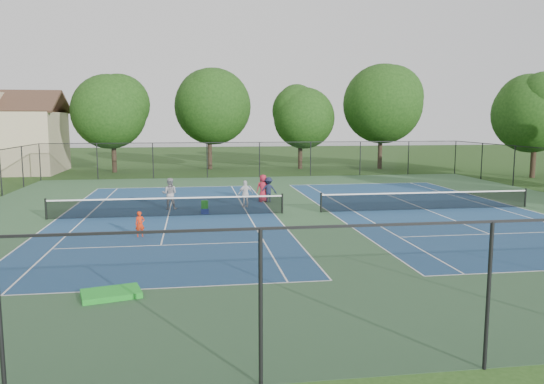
{
  "coord_description": "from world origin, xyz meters",
  "views": [
    {
      "loc": [
        -5.67,
        -27.26,
        4.95
      ],
      "look_at": [
        -1.75,
        -1.0,
        1.3
      ],
      "focal_mm": 35.0,
      "sensor_mm": 36.0,
      "label": 1
    }
  ],
  "objects": [
    {
      "name": "clapboard_house",
      "position": [
        -23.0,
        25.0,
        3.09
      ],
      "size": [
        10.8,
        8.1,
        7.65
      ],
      "color": "tan",
      "rests_on": "ground"
    },
    {
      "name": "bystander_b",
      "position": [
        -1.21,
        4.02,
        0.75
      ],
      "size": [
        1.04,
        0.69,
        1.5
      ],
      "primitive_type": "imported",
      "rotation": [
        0.0,
        0.0,
        2.99
      ],
      "color": "#171D33",
      "rests_on": "ground"
    },
    {
      "name": "bystander_c",
      "position": [
        -1.53,
        4.16,
        0.83
      ],
      "size": [
        0.9,
        0.68,
        1.66
      ],
      "primitive_type": "imported",
      "rotation": [
        0.0,
        0.0,
        3.35
      ],
      "color": "maroon",
      "rests_on": "ground"
    },
    {
      "name": "tree_back_d",
      "position": [
        13.0,
        24.0,
        6.82
      ],
      "size": [
        7.8,
        7.8,
        10.37
      ],
      "color": "#2D2116",
      "rests_on": "ground"
    },
    {
      "name": "tree_side_e",
      "position": [
        23.0,
        14.0,
        5.81
      ],
      "size": [
        6.6,
        6.6,
        8.87
      ],
      "color": "#2D2116",
      "rests_on": "ground"
    },
    {
      "name": "tree_back_a",
      "position": [
        -13.0,
        24.0,
        6.04
      ],
      "size": [
        6.8,
        6.8,
        9.15
      ],
      "color": "#2D2116",
      "rests_on": "ground"
    },
    {
      "name": "child_player",
      "position": [
        -7.95,
        -4.66,
        0.55
      ],
      "size": [
        0.45,
        0.36,
        1.09
      ],
      "primitive_type": "imported",
      "rotation": [
        0.0,
        0.0,
        0.27
      ],
      "color": "red",
      "rests_on": "ground"
    },
    {
      "name": "tree_back_b",
      "position": [
        -4.0,
        26.0,
        6.6
      ],
      "size": [
        7.6,
        7.6,
        10.03
      ],
      "color": "#2D2116",
      "rests_on": "ground"
    },
    {
      "name": "ball_hopper",
      "position": [
        -5.11,
        0.46,
        0.5
      ],
      "size": [
        0.38,
        0.32,
        0.42
      ],
      "primitive_type": "cube",
      "rotation": [
        0.0,
        0.0,
        -0.15
      ],
      "color": "green",
      "rests_on": "ball_crate"
    },
    {
      "name": "perimeter_fence",
      "position": [
        0.0,
        0.0,
        1.6
      ],
      "size": [
        36.08,
        36.08,
        3.02
      ],
      "color": "black",
      "rests_on": "ground"
    },
    {
      "name": "ball_crate",
      "position": [
        -5.11,
        0.46,
        0.15
      ],
      "size": [
        0.42,
        0.29,
        0.29
      ],
      "primitive_type": "cube",
      "rotation": [
        0.0,
        0.0,
        -0.02
      ],
      "color": "navy",
      "rests_on": "ground"
    },
    {
      "name": "tennis_court_left",
      "position": [
        -7.0,
        0.0,
        0.1
      ],
      "size": [
        12.0,
        23.83,
        1.07
      ],
      "color": "navy",
      "rests_on": "ground"
    },
    {
      "name": "court_pad",
      "position": [
        0.0,
        0.0,
        0.0
      ],
      "size": [
        36.0,
        36.0,
        0.01
      ],
      "primitive_type": "cube",
      "color": "#2D5131",
      "rests_on": "ground"
    },
    {
      "name": "tennis_court_right",
      "position": [
        7.0,
        0.0,
        0.1
      ],
      "size": [
        12.0,
        23.83,
        1.07
      ],
      "color": "navy",
      "rests_on": "ground"
    },
    {
      "name": "bystander_a",
      "position": [
        -2.78,
        2.23,
        0.77
      ],
      "size": [
        0.98,
        0.66,
        1.55
      ],
      "primitive_type": "imported",
      "rotation": [
        0.0,
        0.0,
        3.48
      ],
      "color": "silver",
      "rests_on": "ground"
    },
    {
      "name": "green_tarp",
      "position": [
        -8.03,
        -12.38,
        0.09
      ],
      "size": [
        1.81,
        1.42,
        0.16
      ],
      "primitive_type": "cube",
      "rotation": [
        0.0,
        0.0,
        0.26
      ],
      "color": "green",
      "rests_on": "ground"
    },
    {
      "name": "instructor",
      "position": [
        -6.99,
        2.24,
        0.87
      ],
      "size": [
        0.94,
        0.79,
        1.75
      ],
      "primitive_type": "imported",
      "rotation": [
        0.0,
        0.0,
        2.98
      ],
      "color": "gray",
      "rests_on": "ground"
    },
    {
      "name": "tree_back_c",
      "position": [
        5.0,
        25.0,
        5.48
      ],
      "size": [
        6.0,
        6.0,
        8.4
      ],
      "color": "#2D2116",
      "rests_on": "ground"
    },
    {
      "name": "ground",
      "position": [
        0.0,
        0.0,
        0.0
      ],
      "size": [
        140.0,
        140.0,
        0.0
      ],
      "primitive_type": "plane",
      "color": "#234716",
      "rests_on": "ground"
    }
  ]
}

